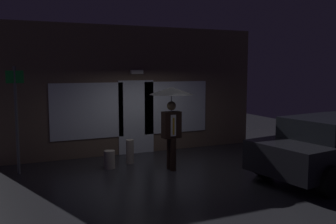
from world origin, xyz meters
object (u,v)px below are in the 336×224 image
person_with_umbrella (171,106)px  sidewalk_bollard (130,152)px  sidewalk_bollard_2 (109,159)px  street_sign_post (16,114)px  parked_car (335,145)px

person_with_umbrella → sidewalk_bollard: bearing=123.4°
person_with_umbrella → sidewalk_bollard: 1.84m
sidewalk_bollard → sidewalk_bollard_2: sidewalk_bollard is taller
street_sign_post → sidewalk_bollard_2: size_ratio=5.65×
person_with_umbrella → sidewalk_bollard_2: 2.13m
parked_car → sidewalk_bollard_2: (-4.78, 2.80, -0.50)m
sidewalk_bollard → sidewalk_bollard_2: size_ratio=1.40×
sidewalk_bollard → sidewalk_bollard_2: bearing=-157.1°
person_with_umbrella → parked_car: person_with_umbrella is taller
parked_car → street_sign_post: street_sign_post is taller
parked_car → sidewalk_bollard_2: bearing=141.2°
sidewalk_bollard_2 → parked_car: bearing=-30.4°
parked_car → sidewalk_bollard: size_ratio=7.01×
person_with_umbrella → sidewalk_bollard: (-0.76, 1.04, -1.31)m
person_with_umbrella → sidewalk_bollard_2: (-1.40, 0.77, -1.41)m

